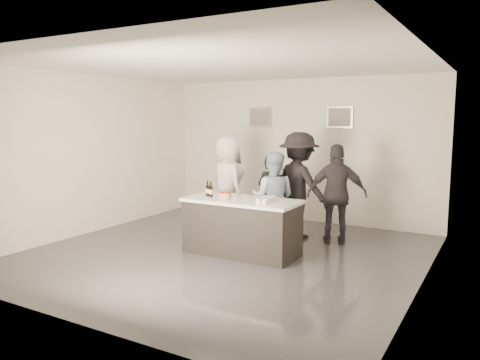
% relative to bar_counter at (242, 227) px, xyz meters
% --- Properties ---
extents(floor, '(6.00, 6.00, 0.00)m').
position_rel_bar_counter_xyz_m(floor, '(-0.24, -0.14, -0.45)').
color(floor, '#3D3D42').
rests_on(floor, ground).
extents(ceiling, '(6.00, 6.00, 0.00)m').
position_rel_bar_counter_xyz_m(ceiling, '(-0.24, -0.14, 2.55)').
color(ceiling, white).
extents(wall_back, '(6.00, 0.04, 3.00)m').
position_rel_bar_counter_xyz_m(wall_back, '(-0.24, 2.86, 1.05)').
color(wall_back, white).
rests_on(wall_back, ground).
extents(wall_front, '(6.00, 0.04, 3.00)m').
position_rel_bar_counter_xyz_m(wall_front, '(-0.24, -3.14, 1.05)').
color(wall_front, white).
rests_on(wall_front, ground).
extents(wall_left, '(0.04, 6.00, 3.00)m').
position_rel_bar_counter_xyz_m(wall_left, '(-3.24, -0.14, 1.05)').
color(wall_left, white).
rests_on(wall_left, ground).
extents(wall_right, '(0.04, 6.00, 3.00)m').
position_rel_bar_counter_xyz_m(wall_right, '(2.76, -0.14, 1.05)').
color(wall_right, white).
rests_on(wall_right, ground).
extents(picture_left, '(0.54, 0.04, 0.44)m').
position_rel_bar_counter_xyz_m(picture_left, '(-1.14, 2.83, 1.75)').
color(picture_left, '#B2B2B7').
rests_on(picture_left, wall_back).
extents(picture_right, '(0.54, 0.04, 0.44)m').
position_rel_bar_counter_xyz_m(picture_right, '(0.66, 2.83, 1.75)').
color(picture_right, '#B2B2B7').
rests_on(picture_right, wall_back).
extents(bar_counter, '(1.86, 0.86, 0.90)m').
position_rel_bar_counter_xyz_m(bar_counter, '(0.00, 0.00, 0.00)').
color(bar_counter, white).
rests_on(bar_counter, ground).
extents(cake, '(0.19, 0.19, 0.08)m').
position_rel_bar_counter_xyz_m(cake, '(-0.27, -0.06, 0.49)').
color(cake, orange).
rests_on(cake, bar_counter).
extents(beer_bottle_a, '(0.07, 0.07, 0.26)m').
position_rel_bar_counter_xyz_m(beer_bottle_a, '(-0.65, -0.01, 0.58)').
color(beer_bottle_a, black).
rests_on(beer_bottle_a, bar_counter).
extents(beer_bottle_b, '(0.07, 0.07, 0.26)m').
position_rel_bar_counter_xyz_m(beer_bottle_b, '(-0.55, -0.06, 0.58)').
color(beer_bottle_b, black).
rests_on(beer_bottle_b, bar_counter).
extents(tumbler_cluster, '(0.19, 0.40, 0.08)m').
position_rel_bar_counter_xyz_m(tumbler_cluster, '(0.46, -0.05, 0.49)').
color(tumbler_cluster, '#C08712').
rests_on(tumbler_cluster, bar_counter).
extents(candles, '(0.24, 0.08, 0.01)m').
position_rel_bar_counter_xyz_m(candles, '(-0.27, -0.32, 0.45)').
color(candles, pink).
rests_on(candles, bar_counter).
extents(person_main_black, '(0.60, 0.42, 1.56)m').
position_rel_bar_counter_xyz_m(person_main_black, '(0.05, 0.99, 0.33)').
color(person_main_black, black).
rests_on(person_main_black, ground).
extents(person_main_blue, '(0.92, 0.80, 1.61)m').
position_rel_bar_counter_xyz_m(person_main_blue, '(0.14, 0.85, 0.35)').
color(person_main_blue, '#A6BDDA').
rests_on(person_main_blue, ground).
extents(person_guest_left, '(1.07, 0.98, 1.84)m').
position_rel_bar_counter_xyz_m(person_guest_left, '(-0.98, 1.18, 0.47)').
color(person_guest_left, white).
rests_on(person_guest_left, ground).
extents(person_guest_right, '(1.11, 0.78, 1.74)m').
position_rel_bar_counter_xyz_m(person_guest_right, '(1.12, 1.37, 0.42)').
color(person_guest_right, '#302C34').
rests_on(person_guest_right, ground).
extents(person_guest_back, '(1.41, 1.08, 1.93)m').
position_rel_bar_counter_xyz_m(person_guest_back, '(0.36, 1.46, 0.52)').
color(person_guest_back, black).
rests_on(person_guest_back, ground).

